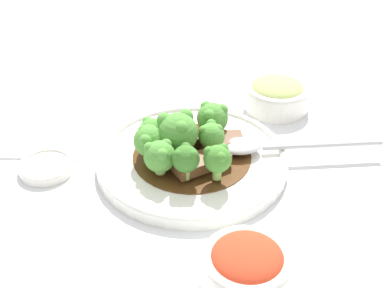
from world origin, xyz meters
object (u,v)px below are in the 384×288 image
object	(u,v)px
main_plate	(192,159)
broccoli_floret_5	(186,159)
serving_spoon	(255,147)
broccoli_floret_4	(218,159)
beef_strip_2	(201,162)
broccoli_floret_1	(177,130)
side_bowl_kimchi	(246,266)
broccoli_floret_6	(212,117)
sauce_dish	(46,167)
beef_strip_0	(225,141)
broccoli_floret_7	(160,156)
broccoli_floret_0	(150,142)
broccoli_floret_3	(152,131)
beef_strip_1	(179,133)
broccoli_floret_2	(211,134)
side_bowl_appetizer	(277,94)

from	to	relation	value
main_plate	broccoli_floret_5	distance (m)	0.06
broccoli_floret_5	serving_spoon	world-z (taller)	broccoli_floret_5
main_plate	broccoli_floret_4	size ratio (longest dim) A/B	5.41
beef_strip_2	broccoli_floret_1	distance (m)	0.05
side_bowl_kimchi	broccoli_floret_6	bearing A→B (deg)	87.37
main_plate	sauce_dish	bearing A→B (deg)	174.99
beef_strip_0	broccoli_floret_1	size ratio (longest dim) A/B	0.81
broccoli_floret_6	broccoli_floret_7	bearing A→B (deg)	-136.30
broccoli_floret_1	beef_strip_2	bearing A→B (deg)	-53.23
broccoli_floret_4	serving_spoon	xyz separation A→B (m)	(0.06, 0.05, -0.02)
broccoli_floret_0	sauce_dish	bearing A→B (deg)	171.06
main_plate	broccoli_floret_4	bearing A→B (deg)	-68.19
broccoli_floret_3	broccoli_floret_6	bearing A→B (deg)	12.09
broccoli_floret_5	beef_strip_2	bearing A→B (deg)	42.29
beef_strip_1	broccoli_floret_7	size ratio (longest dim) A/B	1.68
broccoli_floret_3	sauce_dish	bearing A→B (deg)	-176.84
beef_strip_2	broccoli_floret_0	world-z (taller)	broccoli_floret_0
sauce_dish	broccoli_floret_6	bearing A→B (deg)	6.53
broccoli_floret_2	broccoli_floret_5	xyz separation A→B (m)	(-0.04, -0.05, 0.00)
serving_spoon	side_bowl_kimchi	world-z (taller)	side_bowl_kimchi
beef_strip_2	sauce_dish	bearing A→B (deg)	166.66
side_bowl_appetizer	main_plate	bearing A→B (deg)	-139.74
main_plate	broccoli_floret_1	xyz separation A→B (m)	(-0.02, 0.00, 0.04)
beef_strip_0	serving_spoon	xyz separation A→B (m)	(0.04, -0.02, -0.00)
broccoli_floret_7	broccoli_floret_0	bearing A→B (deg)	107.56
main_plate	beef_strip_2	distance (m)	0.03
beef_strip_0	broccoli_floret_0	size ratio (longest dim) A/B	1.05
beef_strip_2	broccoli_floret_7	world-z (taller)	broccoli_floret_7
beef_strip_0	side_bowl_appetizer	size ratio (longest dim) A/B	0.49
broccoli_floret_1	broccoli_floret_2	bearing A→B (deg)	-1.53
beef_strip_2	broccoli_floret_6	bearing A→B (deg)	69.12
broccoli_floret_3	sauce_dish	xyz separation A→B (m)	(-0.14, -0.01, -0.04)
broccoli_floret_4	broccoli_floret_7	world-z (taller)	broccoli_floret_4
broccoli_floret_7	side_bowl_appetizer	xyz separation A→B (m)	(0.20, 0.16, -0.02)
beef_strip_1	beef_strip_0	bearing A→B (deg)	-26.71
beef_strip_1	broccoli_floret_4	world-z (taller)	broccoli_floret_4
broccoli_floret_6	side_bowl_appetizer	size ratio (longest dim) A/B	0.46
beef_strip_0	side_bowl_kimchi	size ratio (longest dim) A/B	0.53
beef_strip_1	broccoli_floret_4	xyz separation A→B (m)	(0.03, -0.10, 0.02)
beef_strip_0	broccoli_floret_3	distance (m)	0.10
beef_strip_2	broccoli_floret_7	xyz separation A→B (m)	(-0.05, -0.00, 0.02)
beef_strip_1	broccoli_floret_1	world-z (taller)	broccoli_floret_1
broccoli_floret_0	broccoli_floret_5	world-z (taller)	same
broccoli_floret_2	broccoli_floret_6	size ratio (longest dim) A/B	0.91
broccoli_floret_5	broccoli_floret_2	bearing A→B (deg)	52.42
main_plate	broccoli_floret_7	size ratio (longest dim) A/B	5.68
main_plate	broccoli_floret_6	bearing A→B (deg)	50.85
beef_strip_2	broccoli_floret_4	size ratio (longest dim) A/B	1.71
beef_strip_2	broccoli_floret_3	world-z (taller)	broccoli_floret_3
main_plate	sauce_dish	xyz separation A→B (m)	(-0.19, 0.02, -0.00)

